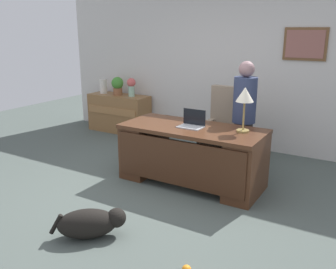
{
  "coord_description": "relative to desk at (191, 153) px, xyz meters",
  "views": [
    {
      "loc": [
        2.39,
        -3.53,
        2.04
      ],
      "look_at": [
        0.11,
        0.3,
        0.75
      ],
      "focal_mm": 39.29,
      "sensor_mm": 36.0,
      "label": 1
    }
  ],
  "objects": [
    {
      "name": "armchair",
      "position": [
        0.11,
        0.92,
        0.09
      ],
      "size": [
        0.6,
        0.59,
        1.2
      ],
      "color": "gray",
      "rests_on": "ground_plane"
    },
    {
      "name": "person_standing",
      "position": [
        0.47,
        0.68,
        0.4
      ],
      "size": [
        0.32,
        0.32,
        1.62
      ],
      "color": "#262323",
      "rests_on": "ground_plane"
    },
    {
      "name": "dog_lying",
      "position": [
        -0.25,
        -1.71,
        -0.28
      ],
      "size": [
        0.65,
        0.61,
        0.3
      ],
      "color": "black",
      "rests_on": "ground_plane"
    },
    {
      "name": "credenza",
      "position": [
        -2.48,
        1.62,
        -0.06
      ],
      "size": [
        1.27,
        0.5,
        0.75
      ],
      "color": "olive",
      "rests_on": "ground_plane"
    },
    {
      "name": "ground_plane",
      "position": [
        -0.27,
        -0.62,
        -0.43
      ],
      "size": [
        12.0,
        12.0,
        0.0
      ],
      "primitive_type": "plane",
      "color": "#4C5651"
    },
    {
      "name": "potted_plant",
      "position": [
        -2.5,
        1.63,
        0.52
      ],
      "size": [
        0.24,
        0.24,
        0.36
      ],
      "color": "brown",
      "rests_on": "credenza"
    },
    {
      "name": "vase_with_flowers",
      "position": [
        -2.16,
        1.63,
        0.53
      ],
      "size": [
        0.17,
        0.17,
        0.36
      ],
      "color": "#96C1A8",
      "rests_on": "credenza"
    },
    {
      "name": "desk",
      "position": [
        0.0,
        0.0,
        0.0
      ],
      "size": [
        1.9,
        0.84,
        0.79
      ],
      "color": "#4C2B19",
      "rests_on": "ground_plane"
    },
    {
      "name": "desk_lamp",
      "position": [
        0.65,
        0.15,
        0.8
      ],
      "size": [
        0.22,
        0.22,
        0.56
      ],
      "color": "#9E8447",
      "rests_on": "desk"
    },
    {
      "name": "laptop",
      "position": [
        -0.01,
        0.04,
        0.41
      ],
      "size": [
        0.32,
        0.22,
        0.22
      ],
      "color": "#B2B5BA",
      "rests_on": "desk"
    },
    {
      "name": "vase_empty",
      "position": [
        -2.87,
        1.63,
        0.47
      ],
      "size": [
        0.15,
        0.15,
        0.29
      ],
      "primitive_type": "cylinder",
      "color": "silver",
      "rests_on": "credenza"
    },
    {
      "name": "back_wall",
      "position": [
        -0.26,
        1.98,
        0.92
      ],
      "size": [
        7.0,
        0.16,
        2.7
      ],
      "color": "silver",
      "rests_on": "ground_plane"
    }
  ]
}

